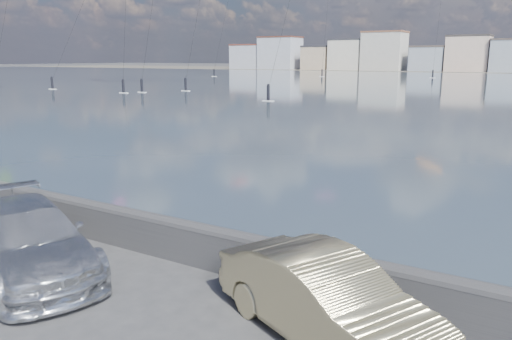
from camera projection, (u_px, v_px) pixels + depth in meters
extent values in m
plane|color=#333335|center=(109.00, 311.00, 9.88)|extent=(700.00, 700.00, 0.00)
cube|color=#38475A|center=(511.00, 86.00, 86.35)|extent=(500.00, 177.00, 0.00)
cube|color=#28282B|center=(193.00, 246.00, 12.03)|extent=(400.00, 0.35, 0.90)
cylinder|color=#28282B|center=(192.00, 228.00, 11.93)|extent=(400.00, 0.36, 0.36)
cube|color=#B2B7C6|center=(249.00, 57.00, 220.55)|extent=(14.00, 11.00, 10.00)
cube|color=brown|center=(249.00, 45.00, 219.38)|extent=(14.28, 11.22, 0.60)
cube|color=#B2B7C6|center=(280.00, 54.00, 212.43)|extent=(16.00, 12.00, 13.00)
cube|color=#562D23|center=(280.00, 37.00, 210.93)|extent=(16.32, 12.24, 0.60)
cube|color=#CCB293|center=(318.00, 59.00, 204.07)|extent=(11.00, 10.00, 9.00)
cube|color=#2D2D33|center=(318.00, 46.00, 203.01)|extent=(11.22, 10.20, 0.60)
cube|color=silver|center=(348.00, 55.00, 197.26)|extent=(13.00, 11.00, 11.50)
cube|color=#2D2D33|center=(348.00, 40.00, 195.93)|extent=(13.26, 11.22, 0.60)
cube|color=beige|center=(384.00, 52.00, 189.69)|extent=(15.00, 12.00, 14.00)
cube|color=brown|center=(385.00, 32.00, 188.08)|extent=(15.30, 12.24, 0.60)
cube|color=#9EA8B7|center=(428.00, 59.00, 182.00)|extent=(12.00, 10.00, 8.50)
cube|color=#4C423D|center=(429.00, 47.00, 181.00)|extent=(12.24, 10.20, 0.60)
cube|color=beige|center=(468.00, 54.00, 174.83)|extent=(14.00, 11.00, 12.00)
cube|color=#383330|center=(470.00, 36.00, 173.44)|extent=(14.28, 11.22, 0.60)
imported|color=silver|center=(28.00, 239.00, 11.50)|extent=(5.97, 4.12, 1.60)
imported|color=tan|center=(326.00, 299.00, 8.74)|extent=(4.92, 3.40, 1.54)
cube|color=white|center=(124.00, 93.00, 70.25)|extent=(1.40, 0.42, 0.08)
cylinder|color=black|center=(123.00, 86.00, 70.06)|extent=(0.36, 0.36, 1.70)
sphere|color=black|center=(123.00, 80.00, 69.86)|extent=(0.28, 0.28, 0.28)
cube|color=white|center=(322.00, 77.00, 130.07)|extent=(1.40, 0.42, 0.08)
cylinder|color=black|center=(322.00, 73.00, 129.88)|extent=(0.36, 0.36, 1.70)
sphere|color=black|center=(322.00, 70.00, 129.68)|extent=(0.28, 0.28, 0.28)
cylinder|color=black|center=(328.00, 5.00, 132.65)|extent=(3.85, 13.69, 34.66)
cube|color=white|center=(142.00, 92.00, 71.47)|extent=(1.40, 0.42, 0.08)
cylinder|color=black|center=(142.00, 86.00, 71.27)|extent=(0.36, 0.36, 1.70)
sphere|color=black|center=(141.00, 79.00, 71.07)|extent=(0.28, 0.28, 0.28)
cube|color=white|center=(53.00, 89.00, 78.64)|extent=(1.40, 0.42, 0.08)
cylinder|color=black|center=(52.00, 83.00, 78.44)|extent=(0.36, 0.36, 1.70)
sphere|color=black|center=(52.00, 77.00, 78.24)|extent=(0.28, 0.28, 0.28)
cylinder|color=black|center=(79.00, 13.00, 83.17)|extent=(3.25, 15.30, 21.70)
cube|color=white|center=(268.00, 101.00, 57.15)|extent=(1.40, 0.42, 0.08)
cylinder|color=black|center=(268.00, 93.00, 56.95)|extent=(0.36, 0.36, 1.70)
sphere|color=black|center=(268.00, 85.00, 56.76)|extent=(0.28, 0.28, 0.28)
cube|color=white|center=(186.00, 91.00, 74.56)|extent=(1.40, 0.42, 0.08)
cylinder|color=black|center=(186.00, 85.00, 74.36)|extent=(0.36, 0.36, 1.70)
sphere|color=black|center=(185.00, 78.00, 74.16)|extent=(0.28, 0.28, 0.28)
cube|color=white|center=(432.00, 78.00, 122.11)|extent=(1.40, 0.42, 0.08)
cylinder|color=black|center=(433.00, 74.00, 121.91)|extent=(0.36, 0.36, 1.70)
sphere|color=black|center=(433.00, 70.00, 121.71)|extent=(0.28, 0.28, 0.28)
cylinder|color=black|center=(438.00, 24.00, 125.95)|extent=(2.25, 14.83, 23.82)
cube|color=white|center=(214.00, 76.00, 131.85)|extent=(1.40, 0.42, 0.08)
cylinder|color=black|center=(214.00, 73.00, 131.66)|extent=(0.36, 0.36, 1.70)
sphere|color=black|center=(214.00, 69.00, 131.46)|extent=(0.28, 0.28, 0.28)
cylinder|color=black|center=(226.00, 14.00, 132.62)|extent=(0.56, 10.68, 29.77)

